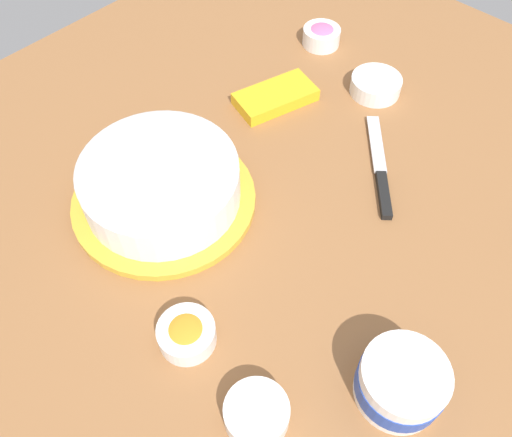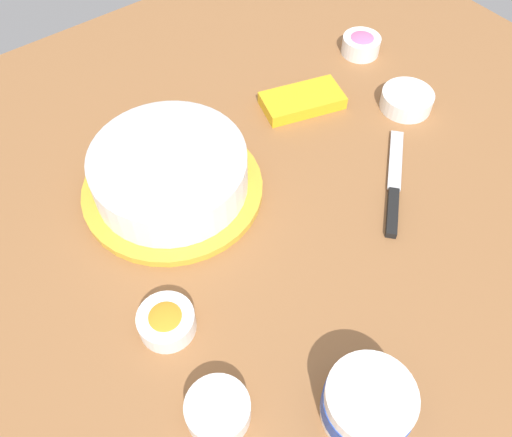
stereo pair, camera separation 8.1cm
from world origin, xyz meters
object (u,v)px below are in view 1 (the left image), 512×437
(sprinkle_bowl_orange, at_px, (187,333))
(candy_box_lower, at_px, (275,97))
(sprinkle_bowl_rainbow, at_px, (257,413))
(frosting_tub, at_px, (401,382))
(sprinkle_bowl_pink, at_px, (321,35))
(sprinkle_bowl_green, at_px, (376,85))
(spreading_knife, at_px, (381,173))
(frosted_cake, at_px, (161,183))

(sprinkle_bowl_orange, relative_size, candy_box_lower, 0.52)
(sprinkle_bowl_rainbow, bearing_deg, frosting_tub, -36.55)
(frosting_tub, bearing_deg, candy_box_lower, 57.45)
(sprinkle_bowl_rainbow, relative_size, sprinkle_bowl_pink, 1.05)
(frosting_tub, xyz_separation_m, sprinkle_bowl_rainbow, (-0.15, 0.11, -0.02))
(sprinkle_bowl_green, bearing_deg, spreading_knife, -141.84)
(sprinkle_bowl_rainbow, bearing_deg, sprinkle_bowl_orange, 85.00)
(frosted_cake, bearing_deg, sprinkle_bowl_pink, 9.40)
(spreading_knife, bearing_deg, sprinkle_bowl_orange, 177.50)
(frosted_cake, distance_m, frosting_tub, 0.46)
(frosting_tub, bearing_deg, sprinkle_bowl_rainbow, 143.45)
(sprinkle_bowl_orange, distance_m, sprinkle_bowl_pink, 0.72)
(frosted_cake, height_order, sprinkle_bowl_rainbow, frosted_cake)
(frosting_tub, relative_size, sprinkle_bowl_pink, 1.43)
(frosted_cake, height_order, sprinkle_bowl_orange, frosted_cake)
(spreading_knife, relative_size, sprinkle_bowl_orange, 2.38)
(frosting_tub, distance_m, spreading_knife, 0.38)
(frosted_cake, bearing_deg, sprinkle_bowl_rainbow, -113.33)
(sprinkle_bowl_orange, distance_m, sprinkle_bowl_rainbow, 0.14)
(sprinkle_bowl_green, bearing_deg, sprinkle_bowl_rainbow, -157.24)
(frosted_cake, xyz_separation_m, sprinkle_bowl_rainbow, (-0.15, -0.35, -0.03))
(frosting_tub, distance_m, sprinkle_bowl_orange, 0.29)
(sprinkle_bowl_pink, distance_m, candy_box_lower, 0.21)
(frosting_tub, distance_m, candy_box_lower, 0.58)
(sprinkle_bowl_orange, relative_size, sprinkle_bowl_pink, 1.02)
(sprinkle_bowl_green, xyz_separation_m, sprinkle_bowl_orange, (-0.60, -0.12, 0.00))
(spreading_knife, bearing_deg, frosting_tub, -141.85)
(sprinkle_bowl_rainbow, bearing_deg, spreading_knife, 15.48)
(frosted_cake, distance_m, candy_box_lower, 0.31)
(sprinkle_bowl_pink, bearing_deg, candy_box_lower, -165.52)
(frosting_tub, relative_size, spreading_knife, 0.59)
(sprinkle_bowl_pink, bearing_deg, spreading_knife, -125.50)
(sprinkle_bowl_green, xyz_separation_m, sprinkle_bowl_pink, (0.05, 0.18, 0.00))
(frosted_cake, bearing_deg, sprinkle_bowl_orange, -123.67)
(sprinkle_bowl_green, distance_m, candy_box_lower, 0.20)
(sprinkle_bowl_pink, bearing_deg, frosted_cake, -170.60)
(frosting_tub, bearing_deg, frosted_cake, 89.66)
(sprinkle_bowl_green, relative_size, candy_box_lower, 0.64)
(sprinkle_bowl_green, bearing_deg, frosting_tub, -141.84)
(frosting_tub, height_order, spreading_knife, frosting_tub)
(sprinkle_bowl_green, relative_size, sprinkle_bowl_pink, 1.24)
(sprinkle_bowl_green, height_order, sprinkle_bowl_orange, sprinkle_bowl_orange)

